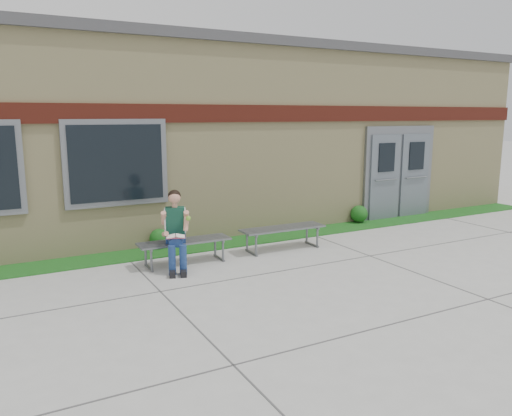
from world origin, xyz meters
TOP-DOWN VIEW (x-y plane):
  - ground at (0.00, 0.00)m, footprint 80.00×80.00m
  - grass_strip at (0.00, 2.60)m, footprint 16.00×0.80m
  - school_building at (-0.00, 5.99)m, footprint 16.20×6.22m
  - bench_left at (-2.18, 1.66)m, footprint 1.63×0.47m
  - bench_right at (-0.18, 1.66)m, footprint 1.70×0.50m
  - girl at (-2.41, 1.47)m, footprint 0.57×0.87m
  - shrub_mid at (-2.28, 2.85)m, footprint 0.37×0.37m
  - shrub_east at (2.69, 2.85)m, footprint 0.41×0.41m

SIDE VIEW (x-z plane):
  - ground at x=0.00m, z-range 0.00..0.00m
  - grass_strip at x=0.00m, z-range 0.00..0.02m
  - shrub_mid at x=-2.28m, z-range 0.02..0.39m
  - shrub_east at x=2.69m, z-range 0.02..0.43m
  - bench_left at x=-2.18m, z-range 0.11..0.54m
  - bench_right at x=-0.18m, z-range 0.12..0.56m
  - girl at x=-2.41m, z-range 0.02..1.35m
  - school_building at x=0.00m, z-range 0.00..4.20m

